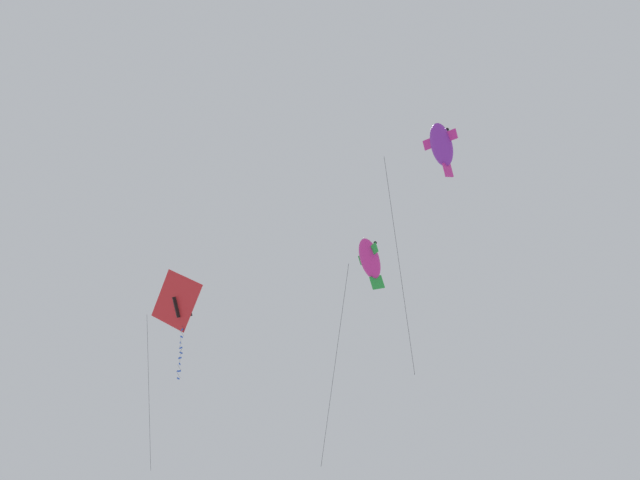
{
  "coord_description": "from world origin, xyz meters",
  "views": [
    {
      "loc": [
        -37.05,
        11.13,
        11.53
      ],
      "look_at": [
        -1.3,
        1.48,
        28.35
      ],
      "focal_mm": 59.79,
      "sensor_mm": 36.0,
      "label": 1
    }
  ],
  "objects": [
    {
      "name": "kite_fish_far_centre",
      "position": [
        -7.04,
        -1.33,
        29.78
      ],
      "size": [
        3.41,
        2.95,
        8.35
      ],
      "rotation": [
        0.36,
        0.0,
        3.75
      ],
      "color": "purple"
    },
    {
      "name": "kite_delta_low_drifter",
      "position": [
        5.27,
        5.97,
        27.82
      ],
      "size": [
        3.27,
        2.2,
        7.83
      ],
      "rotation": [
        0.32,
        0.0,
        3.51
      ],
      "color": "red"
    },
    {
      "name": "kite_fish_mid_left",
      "position": [
        -2.09,
        -0.24,
        27.42
      ],
      "size": [
        3.44,
        2.07,
        8.44
      ],
      "rotation": [
        0.31,
        0.0,
        3.3
      ],
      "color": "#DB2D93"
    }
  ]
}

